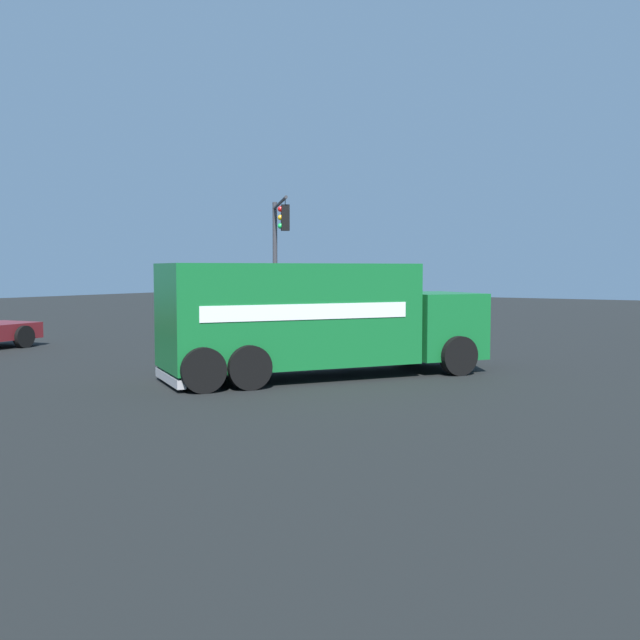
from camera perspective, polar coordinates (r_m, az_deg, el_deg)
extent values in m
plane|color=black|center=(20.88, 0.57, -3.45)|extent=(100.00, 100.00, 0.00)
cube|color=#146B2D|center=(18.14, -2.37, 0.45)|extent=(5.38, 6.40, 2.46)
cube|color=#146B2D|center=(20.06, 8.72, -0.35)|extent=(3.05, 2.91, 1.70)
cube|color=black|center=(20.51, 10.74, 0.67)|extent=(1.72, 1.19, 0.88)
cube|color=#B2B2B7|center=(17.43, -11.43, -4.37)|extent=(2.03, 1.45, 0.21)
cube|color=white|center=(19.26, -3.69, 1.02)|extent=(2.86, 4.26, 0.36)
cube|color=white|center=(17.02, -0.88, 0.64)|extent=(2.86, 4.26, 0.36)
cylinder|color=black|center=(21.14, 6.77, -2.02)|extent=(0.79, 0.99, 1.00)
cylinder|color=black|center=(19.07, 10.58, -2.71)|extent=(0.79, 0.99, 1.00)
cylinder|color=black|center=(18.95, -7.82, -2.72)|extent=(0.79, 0.99, 1.00)
cylinder|color=black|center=(16.59, -5.44, -3.65)|extent=(0.79, 0.99, 1.00)
cylinder|color=black|center=(18.69, -10.92, -2.85)|extent=(0.79, 0.99, 1.00)
cylinder|color=black|center=(16.30, -8.95, -3.82)|extent=(0.79, 0.99, 1.00)
cylinder|color=#38383D|center=(32.14, -3.47, 4.09)|extent=(0.20, 0.20, 5.54)
cylinder|color=#38383D|center=(29.78, -3.09, 8.95)|extent=(3.32, 3.85, 0.12)
cylinder|color=#38383D|center=(27.65, -2.69, 9.08)|extent=(0.03, 0.03, 0.25)
cube|color=black|center=(27.61, -2.68, 7.84)|extent=(0.42, 0.42, 0.95)
sphere|color=red|center=(27.61, -3.06, 8.49)|extent=(0.20, 0.20, 0.20)
sphere|color=#EFA314|center=(27.59, -3.06, 7.85)|extent=(0.20, 0.20, 0.20)
sphere|color=#19CC4C|center=(27.57, -3.06, 7.21)|extent=(0.20, 0.20, 0.20)
cube|color=maroon|center=(27.88, -23.33, -0.76)|extent=(2.15, 2.19, 0.55)
cylinder|color=black|center=(27.22, -21.76, -1.19)|extent=(0.32, 0.78, 0.76)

